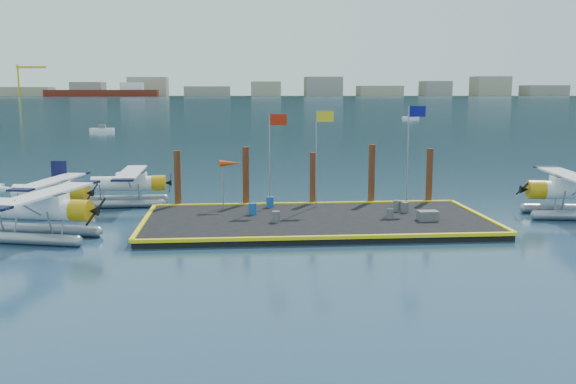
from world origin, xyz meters
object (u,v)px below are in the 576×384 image
(drum_5, at_px, (270,202))
(flagpole_blue, at_px, (411,140))
(drum_0, at_px, (253,209))
(flagpole_red, at_px, (273,146))
(drum_2, at_px, (397,206))
(seaplane_c, at_px, (126,186))
(crate, at_px, (428,216))
(piling_1, at_px, (246,178))
(seaplane_a, at_px, (39,212))
(drum_4, at_px, (405,207))
(drum_1, at_px, (390,214))
(flagpole_yellow, at_px, (319,144))
(piling_3, at_px, (372,176))
(piling_2, at_px, (313,181))
(windsock, at_px, (230,164))
(piling_0, at_px, (178,181))
(seaplane_d, at_px, (576,193))
(drum_3, at_px, (276,217))
(piling_4, at_px, (429,178))
(seaplane_b, at_px, (48,195))

(drum_5, xyz_separation_m, flagpole_blue, (9.18, -0.12, 3.95))
(drum_0, bearing_deg, flagpole_red, 57.94)
(flagpole_blue, bearing_deg, drum_2, -124.31)
(seaplane_c, xyz_separation_m, crate, (18.63, -8.92, -0.69))
(flagpole_blue, height_order, piling_1, flagpole_blue)
(flagpole_blue, bearing_deg, drum_5, 179.22)
(seaplane_a, height_order, drum_4, seaplane_a)
(drum_1, bearing_deg, drum_5, 147.54)
(drum_5, relative_size, flagpole_yellow, 0.11)
(drum_5, bearing_deg, piling_3, 11.93)
(drum_1, xyz_separation_m, drum_4, (1.41, 1.85, 0.02))
(piling_2, bearing_deg, crate, -48.13)
(crate, bearing_deg, drum_0, 164.70)
(windsock, distance_m, piling_0, 4.02)
(flagpole_red, height_order, piling_1, flagpole_red)
(seaplane_d, bearing_deg, crate, 110.96)
(piling_0, bearing_deg, flagpole_red, -14.46)
(flagpole_red, bearing_deg, drum_3, -91.57)
(drum_4, xyz_separation_m, piling_1, (-9.77, 3.98, 1.38))
(piling_1, bearing_deg, piling_4, 0.00)
(seaplane_b, bearing_deg, piling_4, 103.65)
(seaplane_d, bearing_deg, drum_2, 94.53)
(seaplane_b, relative_size, flagpole_yellow, 1.39)
(seaplane_b, bearing_deg, flagpole_red, 98.78)
(drum_4, bearing_deg, seaplane_d, -1.81)
(seaplane_c, relative_size, crate, 7.73)
(seaplane_b, distance_m, drum_0, 13.27)
(seaplane_d, bearing_deg, flagpole_yellow, 88.78)
(drum_2, relative_size, flagpole_blue, 0.10)
(drum_3, xyz_separation_m, drum_4, (8.20, 2.31, -0.00))
(drum_2, bearing_deg, drum_4, -47.10)
(seaplane_b, distance_m, flagpole_blue, 23.56)
(piling_0, bearing_deg, flagpole_blue, -6.01)
(piling_0, relative_size, piling_2, 1.05)
(seaplane_c, bearing_deg, drum_1, 62.61)
(windsock, xyz_separation_m, piling_4, (13.53, 1.60, -1.23))
(windsock, distance_m, piling_1, 2.21)
(seaplane_b, xyz_separation_m, windsock, (11.59, -0.71, 1.90))
(seaplane_d, bearing_deg, piling_3, 78.87)
(drum_4, bearing_deg, seaplane_a, -169.41)
(seaplane_b, distance_m, drum_3, 15.19)
(drum_0, height_order, drum_1, drum_0)
(seaplane_d, bearing_deg, seaplane_b, 92.59)
(drum_5, xyz_separation_m, piling_0, (-6.02, 1.48, 1.26))
(crate, relative_size, windsock, 0.37)
(drum_2, distance_m, flagpole_red, 8.71)
(seaplane_a, xyz_separation_m, flagpole_blue, (21.84, 6.29, 3.20))
(seaplane_d, bearing_deg, seaplane_a, 104.89)
(seaplane_a, bearing_deg, flagpole_blue, 121.53)
(drum_5, bearing_deg, piling_4, 7.65)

